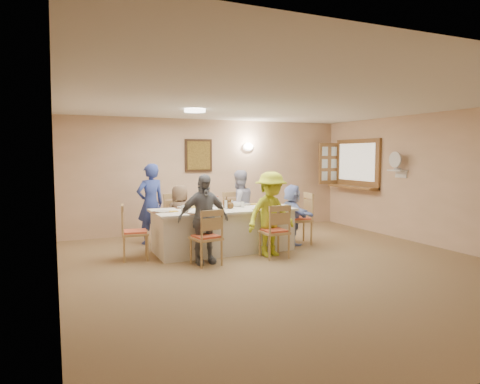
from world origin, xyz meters
name	(u,v)px	position (x,y,z in m)	size (l,w,h in m)	color
ground	(288,267)	(0.00, 0.00, 0.00)	(7.00, 7.00, 0.00)	brown
room_walls	(289,168)	(0.00, 0.00, 1.51)	(7.00, 7.00, 7.00)	tan
wall_picture	(199,155)	(-0.30, 3.46, 1.70)	(0.62, 0.05, 0.72)	#382113
wall_sconce	(248,147)	(0.90, 3.44, 1.90)	(0.26, 0.09, 0.18)	white
ceiling_light	(195,111)	(-1.00, 1.50, 2.47)	(0.36, 0.36, 0.05)	white
serving_hatch	(357,164)	(3.21, 2.40, 1.50)	(0.06, 1.50, 1.15)	brown
hatch_sill	(353,187)	(3.09, 2.40, 0.97)	(0.30, 1.50, 0.05)	brown
shutter_door	(329,164)	(2.95, 3.16, 1.50)	(0.55, 0.04, 1.00)	brown
fan_shelf	(398,170)	(3.13, 1.05, 1.40)	(0.22, 0.36, 0.03)	white
desk_fan	(397,163)	(3.10, 1.05, 1.55)	(0.30, 0.30, 0.28)	#A5A5A8
dining_table	(223,230)	(-0.52, 1.43, 0.38)	(2.49, 1.05, 0.76)	silver
chair_back_left	(178,220)	(-1.12, 2.23, 0.49)	(0.47, 0.47, 0.98)	tan
chair_back_right	(237,216)	(0.08, 2.23, 0.49)	(0.47, 0.47, 0.97)	tan
chair_front_left	(206,237)	(-1.12, 0.63, 0.45)	(0.43, 0.43, 0.89)	tan
chair_front_right	(274,231)	(0.08, 0.63, 0.45)	(0.43, 0.43, 0.91)	tan
chair_left_end	(135,232)	(-2.07, 1.43, 0.46)	(0.44, 0.44, 0.92)	tan
chair_right_end	(298,218)	(1.03, 1.43, 0.50)	(0.48, 0.48, 0.99)	tan
diner_back_left	(180,216)	(-1.12, 2.11, 0.58)	(0.62, 0.45, 1.16)	brown
diner_back_right	(239,206)	(0.08, 2.11, 0.71)	(0.76, 0.63, 1.41)	#A3A3BE
diner_front_left	(203,219)	(-1.12, 0.75, 0.71)	(0.83, 0.36, 1.42)	gray
diner_front_right	(271,214)	(0.08, 0.75, 0.72)	(1.00, 0.68, 1.43)	#D1E52C
diner_right_end	(292,214)	(0.90, 1.43, 0.58)	(0.38, 1.08, 1.15)	#9DB3F8
caregiver	(151,204)	(-1.57, 2.58, 0.78)	(0.64, 0.50, 1.55)	#2F429B
placemat_fl	(198,213)	(-1.12, 1.01, 0.76)	(0.33, 0.25, 0.01)	#472B19
plate_fl	(198,213)	(-1.12, 1.01, 0.77)	(0.26, 0.26, 0.02)	white
napkin_fl	(210,213)	(-0.94, 0.96, 0.77)	(0.14, 0.14, 0.01)	gold
placemat_fr	(264,210)	(0.08, 1.01, 0.76)	(0.34, 0.26, 0.01)	#472B19
plate_fr	(264,209)	(0.08, 1.01, 0.77)	(0.23, 0.23, 0.01)	white
napkin_fr	(274,209)	(0.26, 0.96, 0.77)	(0.15, 0.15, 0.01)	gold
placemat_bl	(184,208)	(-1.12, 1.85, 0.76)	(0.32, 0.24, 0.01)	#472B19
plate_bl	(184,207)	(-1.12, 1.85, 0.77)	(0.24, 0.24, 0.02)	white
napkin_bl	(194,207)	(-0.94, 1.80, 0.77)	(0.14, 0.14, 0.01)	gold
placemat_br	(244,204)	(0.08, 1.85, 0.76)	(0.37, 0.28, 0.01)	#472B19
plate_br	(244,204)	(0.08, 1.85, 0.77)	(0.25, 0.25, 0.02)	white
napkin_br	(254,204)	(0.26, 1.80, 0.77)	(0.14, 0.14, 0.01)	gold
placemat_le	(162,212)	(-1.62, 1.43, 0.76)	(0.33, 0.25, 0.01)	#472B19
plate_le	(162,211)	(-1.62, 1.43, 0.77)	(0.25, 0.25, 0.02)	white
napkin_le	(173,211)	(-1.44, 1.38, 0.77)	(0.14, 0.14, 0.01)	gold
placemat_re	(279,206)	(0.60, 1.43, 0.76)	(0.37, 0.27, 0.01)	#472B19
plate_re	(279,205)	(0.60, 1.43, 0.77)	(0.26, 0.26, 0.02)	white
napkin_re	(288,205)	(0.78, 1.38, 0.77)	(0.15, 0.15, 0.01)	gold
teacup_a	(185,210)	(-1.29, 1.15, 0.81)	(0.15, 0.15, 0.09)	white
teacup_b	(231,202)	(-0.14, 1.98, 0.80)	(0.11, 0.11, 0.08)	white
bowl_a	(214,209)	(-0.77, 1.19, 0.79)	(0.29, 0.29, 0.06)	white
bowl_b	(237,205)	(-0.15, 1.65, 0.79)	(0.22, 0.22, 0.07)	white
condiment_ketchup	(217,202)	(-0.61, 1.48, 0.87)	(0.11, 0.11, 0.22)	red
condiment_brown	(226,202)	(-0.43, 1.49, 0.86)	(0.10, 0.10, 0.21)	#4C3114
condiment_malt	(230,204)	(-0.39, 1.39, 0.84)	(0.15, 0.15, 0.17)	#4C3114
drinking_glass	(214,206)	(-0.67, 1.48, 0.82)	(0.06, 0.06, 0.10)	silver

